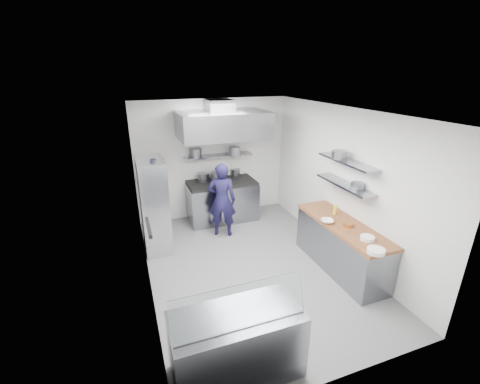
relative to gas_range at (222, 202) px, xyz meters
name	(u,v)px	position (x,y,z in m)	size (l,w,h in m)	color
floor	(251,266)	(-0.10, -2.10, -0.45)	(5.00, 5.00, 0.00)	slate
ceiling	(253,111)	(-0.10, -2.10, 2.35)	(5.00, 5.00, 0.00)	silver
wall_back	(212,159)	(-0.10, 0.40, 0.95)	(3.60, 0.02, 2.80)	white
wall_front	(346,281)	(-0.10, -4.60, 0.95)	(3.60, 0.02, 2.80)	white
wall_left	(142,211)	(-1.90, -2.10, 0.95)	(5.00, 0.02, 2.80)	white
wall_right	(341,183)	(1.70, -2.10, 0.95)	(5.00, 0.02, 2.80)	white
gas_range	(222,202)	(0.00, 0.00, 0.00)	(1.60, 0.80, 0.90)	gray
cooktop	(222,183)	(0.00, 0.00, 0.48)	(1.57, 0.78, 0.06)	black
stock_pot_left	(203,177)	(-0.39, 0.17, 0.61)	(0.27, 0.27, 0.20)	slate
stock_pot_mid	(218,177)	(-0.08, -0.01, 0.63)	(0.37, 0.37, 0.24)	slate
stock_pot_right	(235,172)	(0.45, 0.36, 0.59)	(0.25, 0.25, 0.16)	slate
over_range_shelf	(218,156)	(0.00, 0.24, 1.07)	(1.60, 0.30, 0.04)	gray
shelf_pot_a	(195,152)	(-0.52, 0.30, 1.18)	(0.28, 0.28, 0.18)	slate
shelf_pot_b	(234,151)	(0.32, 0.00, 1.20)	(0.27, 0.27, 0.22)	slate
extractor_hood	(223,125)	(0.00, -0.18, 1.85)	(1.90, 1.15, 0.55)	gray
hood_duct	(219,105)	(0.00, 0.05, 2.23)	(0.55, 0.55, 0.24)	slate
red_firebox	(159,164)	(-1.35, 0.34, 0.97)	(0.22, 0.10, 0.26)	red
chef	(222,200)	(-0.23, -0.74, 0.36)	(0.59, 0.39, 1.62)	#151135
wire_rack	(154,205)	(-1.63, -0.81, 0.48)	(0.50, 0.90, 1.85)	silver
rack_bin_a	(157,218)	(-1.63, -1.16, 0.35)	(0.16, 0.20, 0.18)	white
rack_bin_b	(152,186)	(-1.63, -0.72, 0.85)	(0.13, 0.17, 0.15)	yellow
rack_jar	(153,164)	(-1.58, -0.97, 1.35)	(0.12, 0.12, 0.18)	black
knife_strip	(149,227)	(-1.88, -3.00, 1.10)	(0.04, 0.55, 0.05)	black
prep_counter_base	(341,248)	(1.38, -2.70, -0.03)	(0.62, 2.00, 0.84)	gray
prep_counter_top	(344,225)	(1.38, -2.70, 0.42)	(0.65, 2.04, 0.06)	brown
plate_stack_a	(376,251)	(1.22, -3.66, 0.48)	(0.26, 0.26, 0.06)	white
plate_stack_b	(367,238)	(1.37, -3.31, 0.48)	(0.22, 0.22, 0.06)	white
copper_pan	(348,225)	(1.37, -2.81, 0.48)	(0.17, 0.17, 0.06)	#CD7D39
squeeze_bottle	(335,210)	(1.46, -2.32, 0.54)	(0.06, 0.06, 0.18)	yellow
mixing_bowl	(327,221)	(1.13, -2.57, 0.48)	(0.22, 0.22, 0.05)	white
wall_shelf_lower	(345,184)	(1.54, -2.40, 1.05)	(0.30, 1.30, 0.04)	gray
wall_shelf_upper	(347,161)	(1.54, -2.40, 1.47)	(0.30, 1.30, 0.04)	gray
shelf_pot_c	(357,185)	(1.58, -2.68, 1.12)	(0.22, 0.22, 0.10)	slate
shelf_pot_d	(339,155)	(1.48, -2.25, 1.56)	(0.28, 0.28, 0.14)	slate
display_case	(237,345)	(-1.10, -4.10, -0.03)	(1.50, 0.70, 0.85)	gray
display_glass	(240,306)	(-1.10, -4.22, 0.62)	(1.47, 0.02, 0.45)	silver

